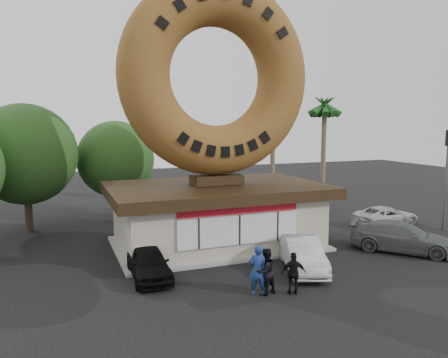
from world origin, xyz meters
TOP-DOWN VIEW (x-y plane):
  - ground at (0.00, 0.00)m, footprint 90.00×90.00m
  - donut_shop at (0.00, 5.98)m, footprint 11.20×7.20m
  - giant_donut at (0.00, 6.00)m, footprint 10.07×2.57m
  - tree_west at (-9.50, 13.00)m, footprint 6.00×6.00m
  - tree_mid at (-4.00, 15.00)m, footprint 5.20×5.20m
  - palm_near at (7.50, 14.00)m, footprint 2.60×2.60m
  - palm_far at (11.00, 12.50)m, footprint 2.60×2.60m
  - street_lamp at (-1.86, 16.00)m, footprint 2.11×0.20m
  - traffic_signal at (14.00, 3.99)m, footprint 0.30×0.38m
  - person_left at (-0.90, -0.94)m, footprint 0.84×0.72m
  - person_center at (-0.60, -0.98)m, footprint 1.04×0.91m
  - person_right at (0.41, -1.36)m, footprint 1.04×0.71m
  - car_black at (-4.40, 2.37)m, footprint 1.64×3.88m
  - car_silver at (2.21, 0.92)m, footprint 2.86×4.56m
  - car_grey at (8.39, 1.47)m, footprint 5.02×5.21m
  - car_white at (11.64, 6.31)m, footprint 4.52×2.41m

SIDE VIEW (x-z plane):
  - ground at x=0.00m, z-range 0.00..0.00m
  - car_white at x=11.64m, z-range 0.00..1.21m
  - car_black at x=-4.40m, z-range 0.00..1.31m
  - car_silver at x=2.21m, z-range 0.00..1.42m
  - car_grey at x=8.39m, z-range 0.00..1.49m
  - person_right at x=0.41m, z-range 0.00..1.64m
  - person_center at x=-0.60m, z-range 0.00..1.80m
  - person_left at x=-0.90m, z-range 0.00..1.96m
  - donut_shop at x=0.00m, z-range -0.13..3.67m
  - traffic_signal at x=14.00m, z-range 0.83..6.90m
  - tree_mid at x=-4.00m, z-range 0.70..7.33m
  - street_lamp at x=-1.86m, z-range 0.48..8.48m
  - tree_west at x=-9.50m, z-range 0.82..8.47m
  - palm_far at x=11.00m, z-range 3.11..11.86m
  - palm_near at x=7.50m, z-range 3.54..13.29m
  - giant_donut at x=0.00m, z-range 3.80..13.87m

